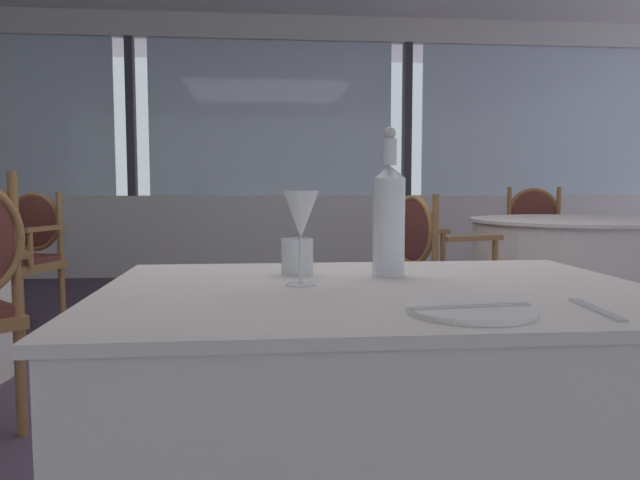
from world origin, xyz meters
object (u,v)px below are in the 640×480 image
water_bottle (389,216)px  water_tumbler (297,256)px  dining_chair_0_0 (432,259)px  dining_chair_1_1 (21,249)px  dining_chair_0_2 (536,235)px  wine_glass (301,217)px  side_plate (471,310)px

water_bottle → water_tumbler: size_ratio=4.06×
dining_chair_0_0 → dining_chair_1_1: bearing=147.6°
water_tumbler → water_bottle: bearing=-13.6°
water_bottle → dining_chair_0_2: size_ratio=0.36×
dining_chair_0_2 → dining_chair_1_1: size_ratio=1.03×
water_tumbler → wine_glass: bearing=-91.0°
wine_glass → water_tumbler: (0.00, 0.17, -0.10)m
side_plate → dining_chair_0_0: bearing=75.4°
dining_chair_0_0 → dining_chair_0_2: bearing=30.1°
side_plate → dining_chair_0_2: size_ratio=0.22×
side_plate → dining_chair_1_1: size_ratio=0.23×
water_tumbler → dining_chair_1_1: dining_chair_1_1 is taller
side_plate → dining_chair_1_1: (-1.87, 3.16, -0.20)m
side_plate → dining_chair_1_1: dining_chair_1_1 is taller
water_tumbler → dining_chair_0_2: 4.06m
side_plate → dining_chair_1_1: bearing=120.6°
wine_glass → water_tumbler: 0.20m
side_plate → water_tumbler: water_tumbler is taller
wine_glass → dining_chair_1_1: wine_glass is taller
water_bottle → dining_chair_1_1: size_ratio=0.37×
side_plate → dining_chair_0_2: dining_chair_0_2 is taller
dining_chair_0_0 → dining_chair_1_1: size_ratio=0.99×
dining_chair_0_2 → dining_chair_0_0: bearing=-29.9°
dining_chair_0_2 → wine_glass: bearing=-19.0°
wine_glass → dining_chair_0_0: wine_glass is taller
water_bottle → dining_chair_1_1: (-1.82, 2.73, -0.33)m
side_plate → dining_chair_0_0: size_ratio=0.23×
side_plate → dining_chair_1_1: 3.68m
side_plate → dining_chair_0_0: dining_chair_0_0 is taller
water_tumbler → dining_chair_0_0: dining_chair_0_0 is taller
water_tumbler → dining_chair_0_2: size_ratio=0.09×
wine_glass → dining_chair_0_2: bearing=58.8°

